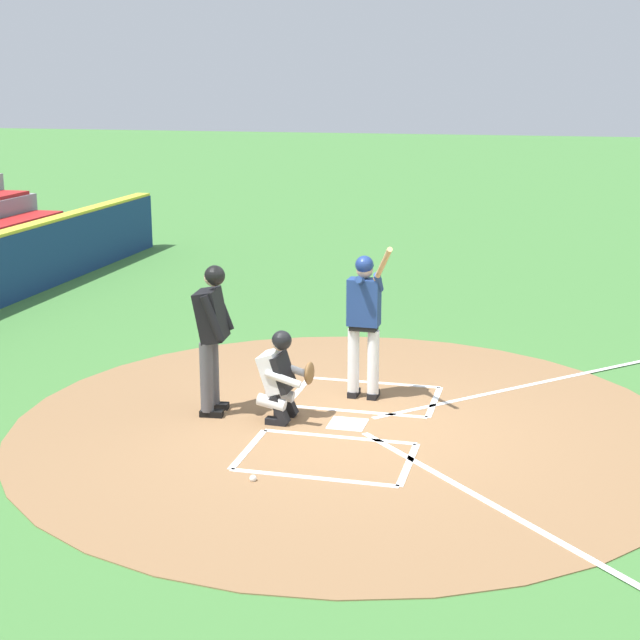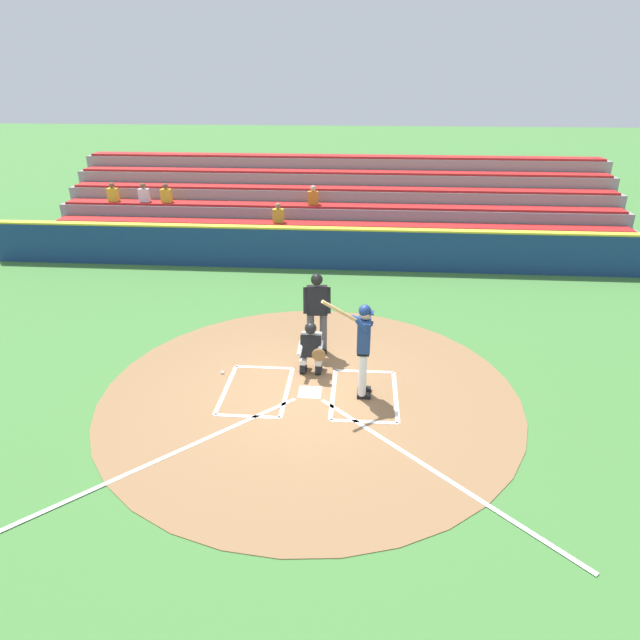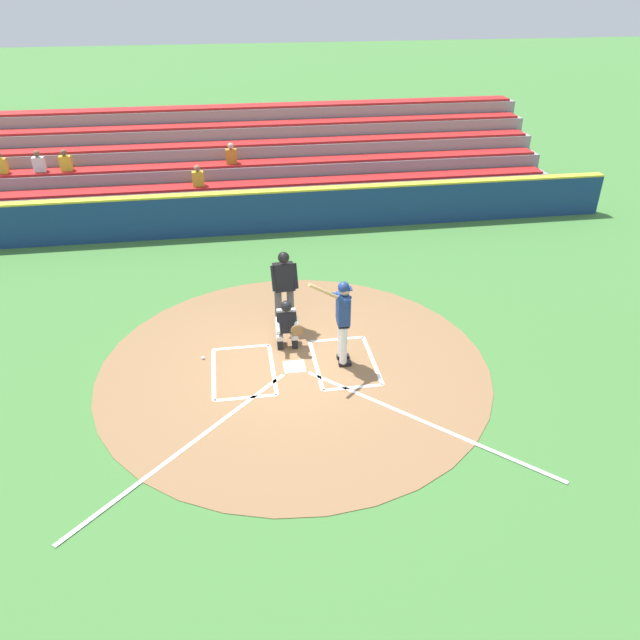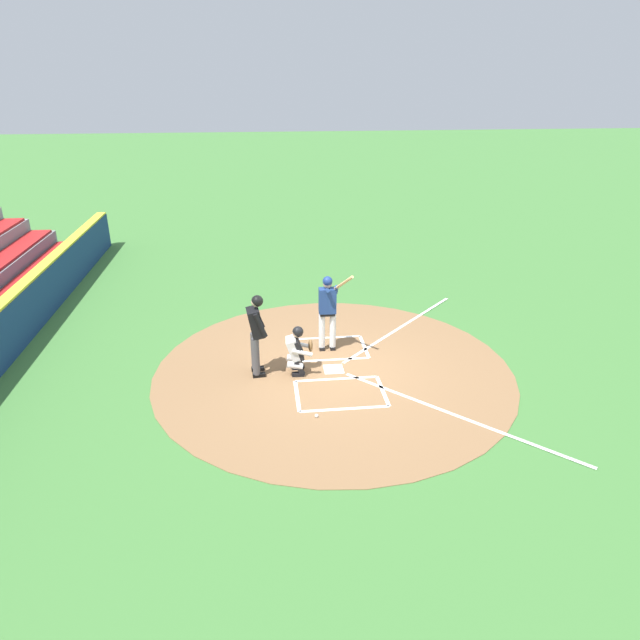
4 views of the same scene
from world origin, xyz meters
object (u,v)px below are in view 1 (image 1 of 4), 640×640
batter (364,316)px  baseball (253,478)px  plate_umpire (212,329)px  catcher (281,374)px

batter → baseball: bearing=-11.4°
plate_umpire → baseball: bearing=30.8°
plate_umpire → baseball: size_ratio=25.20×
catcher → plate_umpire: plate_umpire is taller
catcher → baseball: (1.82, 0.23, -0.55)m
catcher → baseball: size_ratio=15.27×
catcher → plate_umpire: size_ratio=0.61×
baseball → plate_umpire: bearing=-149.2°
batter → catcher: size_ratio=1.88×
batter → catcher: (1.04, -0.80, -0.51)m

